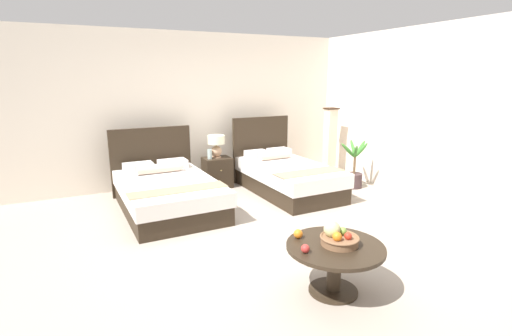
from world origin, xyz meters
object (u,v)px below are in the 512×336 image
(vase, at_px, (210,154))
(fruit_bowl, at_px, (338,237))
(potted_palm, at_px, (354,173))
(nightstand, at_px, (217,172))
(floor_lamp_corner, at_px, (330,142))
(bed_near_corner, at_px, (286,176))
(coffee_table, at_px, (335,257))
(loose_orange, at_px, (298,234))
(table_lamp, at_px, (216,144))
(loose_apple, at_px, (305,249))
(bed_near_window, at_px, (167,192))

(vase, relative_size, fruit_bowl, 0.48)
(potted_palm, bearing_deg, nightstand, 153.83)
(floor_lamp_corner, bearing_deg, nightstand, 174.97)
(vase, bearing_deg, bed_near_corner, -33.71)
(bed_near_corner, bearing_deg, coffee_table, -111.99)
(nightstand, bearing_deg, bed_near_corner, -38.96)
(vase, distance_m, loose_orange, 3.45)
(fruit_bowl, height_order, loose_orange, fruit_bowl)
(bed_near_corner, xyz_separation_m, vase, (-1.12, 0.75, 0.34))
(table_lamp, distance_m, loose_apple, 3.84)
(fruit_bowl, bearing_deg, bed_near_window, 107.06)
(loose_orange, distance_m, potted_palm, 3.59)
(vase, height_order, floor_lamp_corner, floor_lamp_corner)
(floor_lamp_corner, height_order, potted_palm, floor_lamp_corner)
(loose_apple, distance_m, loose_orange, 0.31)
(bed_near_corner, height_order, potted_palm, bed_near_corner)
(bed_near_window, bearing_deg, loose_apple, -79.67)
(bed_near_window, relative_size, loose_apple, 27.27)
(floor_lamp_corner, bearing_deg, coffee_table, -125.59)
(loose_apple, relative_size, floor_lamp_corner, 0.06)
(potted_palm, bearing_deg, loose_orange, -138.21)
(potted_palm, bearing_deg, floor_lamp_corner, 83.59)
(floor_lamp_corner, bearing_deg, bed_near_corner, -156.45)
(loose_apple, bearing_deg, bed_near_window, 100.33)
(fruit_bowl, distance_m, loose_orange, 0.38)
(loose_apple, bearing_deg, table_lamp, 81.67)
(fruit_bowl, relative_size, loose_orange, 4.11)
(bed_near_window, height_order, potted_palm, bed_near_window)
(vase, distance_m, potted_palm, 2.62)
(table_lamp, bearing_deg, floor_lamp_corner, -5.52)
(bed_near_window, xyz_separation_m, loose_apple, (0.54, -2.98, 0.24))
(table_lamp, distance_m, fruit_bowl, 3.78)
(fruit_bowl, height_order, loose_apple, fruit_bowl)
(loose_apple, bearing_deg, floor_lamp_corner, 51.08)
(fruit_bowl, bearing_deg, coffee_table, -164.99)
(table_lamp, bearing_deg, fruit_bowl, -92.88)
(table_lamp, xyz_separation_m, loose_apple, (-0.55, -3.79, -0.28))
(bed_near_window, relative_size, fruit_bowl, 5.86)
(nightstand, xyz_separation_m, floor_lamp_corner, (2.32, -0.20, 0.41))
(vase, relative_size, coffee_table, 0.19)
(nightstand, height_order, fruit_bowl, fruit_bowl)
(loose_apple, height_order, floor_lamp_corner, floor_lamp_corner)
(fruit_bowl, relative_size, loose_apple, 4.65)
(bed_near_corner, relative_size, nightstand, 3.83)
(coffee_table, bearing_deg, floor_lamp_corner, 54.41)
(bed_near_corner, distance_m, vase, 1.39)
(bed_near_window, distance_m, fruit_bowl, 3.11)
(vase, bearing_deg, floor_lamp_corner, -3.81)
(coffee_table, height_order, fruit_bowl, fruit_bowl)
(fruit_bowl, xyz_separation_m, loose_orange, (-0.26, 0.27, -0.03))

